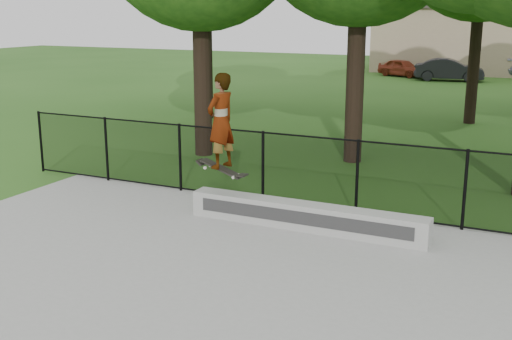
% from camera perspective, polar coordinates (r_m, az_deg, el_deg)
% --- Properties ---
extents(grind_ledge, '(4.50, 0.40, 0.48)m').
position_cam_1_polar(grind_ledge, '(11.71, 4.39, -4.12)').
color(grind_ledge, '#9C9C97').
rests_on(grind_ledge, concrete_slab).
extents(car_a, '(3.28, 2.38, 1.04)m').
position_cam_1_polar(car_a, '(40.08, 12.87, 8.85)').
color(car_a, maroon).
rests_on(car_a, ground).
extents(car_b, '(3.61, 1.83, 1.25)m').
position_cam_1_polar(car_b, '(38.24, 16.78, 8.53)').
color(car_b, black).
rests_on(car_b, ground).
extents(skater_airborne, '(0.81, 0.73, 1.98)m').
position_cam_1_polar(skater_airborne, '(11.88, -3.13, 4.24)').
color(skater_airborne, black).
rests_on(skater_airborne, ground).
extents(chainlink_fence, '(16.06, 0.06, 1.50)m').
position_cam_1_polar(chainlink_fence, '(12.48, 8.97, -0.66)').
color(chainlink_fence, black).
rests_on(chainlink_fence, concrete_slab).
extents(distant_building, '(12.40, 6.40, 4.30)m').
position_cam_1_polar(distant_building, '(44.06, 18.89, 11.05)').
color(distant_building, tan).
rests_on(distant_building, ground).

